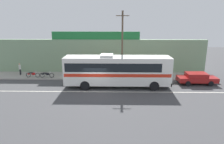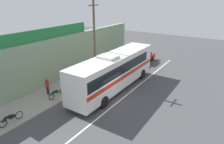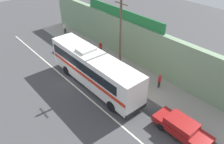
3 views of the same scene
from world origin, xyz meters
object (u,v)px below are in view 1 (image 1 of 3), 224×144
parked_car (197,78)px  pedestrian_by_curb (83,68)px  pedestrian_far_left (151,68)px  intercity_bus (117,69)px  motorcycle_blue (82,74)px  motorcycle_black (33,74)px  pedestrian_near_shop (20,68)px  utility_pole (122,45)px  motorcycle_red (47,74)px

parked_car → pedestrian_by_curb: bearing=167.3°
parked_car → pedestrian_far_left: 5.91m
intercity_bus → motorcycle_blue: 5.82m
intercity_bus → pedestrian_far_left: size_ratio=7.24×
motorcycle_black → pedestrian_near_shop: (-2.21, 1.22, 0.52)m
motorcycle_black → pedestrian_near_shop: pedestrian_near_shop is taller
parked_car → intercity_bus: bearing=-172.6°
utility_pole → pedestrian_by_curb: size_ratio=5.04×
utility_pole → pedestrian_far_left: bearing=22.1°
motorcycle_black → pedestrian_near_shop: bearing=151.1°
motorcycle_black → pedestrian_by_curb: pedestrian_by_curb is taller
parked_car → pedestrian_far_left: bearing=146.2°
parked_car → motorcycle_red: size_ratio=2.45×
parked_car → pedestrian_by_curb: 14.62m
utility_pole → motorcycle_blue: 6.54m
motorcycle_red → pedestrian_by_curb: (4.55, 1.35, 0.55)m
pedestrian_near_shop → pedestrian_far_left: pedestrian_far_left is taller
pedestrian_near_shop → motorcycle_black: bearing=-28.9°
intercity_bus → motorcycle_red: bearing=161.2°
utility_pole → motorcycle_red: size_ratio=4.51×
parked_car → utility_pole: size_ratio=0.54×
utility_pole → motorcycle_blue: size_ratio=4.33×
motorcycle_red → pedestrian_by_curb: 4.78m
parked_car → pedestrian_near_shop: 23.11m
motorcycle_blue → motorcycle_black: bearing=-178.1°
pedestrian_far_left → motorcycle_black: bearing=-175.0°
motorcycle_black → utility_pole: bearing=-1.3°
motorcycle_blue → motorcycle_red: (-4.65, -0.26, 0.00)m
motorcycle_red → motorcycle_black: size_ratio=1.01×
motorcycle_black → pedestrian_by_curb: 6.58m
utility_pole → motorcycle_blue: utility_pole is taller
intercity_bus → pedestrian_by_curb: 6.48m
intercity_bus → pedestrian_by_curb: size_ratio=7.09×
motorcycle_blue → motorcycle_black: same height
intercity_bus → utility_pole: utility_pole is taller
pedestrian_near_shop → intercity_bus: bearing=-18.3°
motorcycle_red → motorcycle_black: 1.87m
motorcycle_red → parked_car: bearing=-5.7°
motorcycle_blue → motorcycle_black: size_ratio=1.05×
motorcycle_red → pedestrian_far_left: size_ratio=1.14×
motorcycle_red → intercity_bus: bearing=-18.8°
motorcycle_black → pedestrian_near_shop: 2.58m
intercity_bus → motorcycle_red: intercity_bus is taller
intercity_bus → pedestrian_by_curb: intercity_bus is taller
motorcycle_red → utility_pole: bearing=-1.3°
intercity_bus → motorcycle_black: bearing=164.0°
pedestrian_by_curb → motorcycle_black: bearing=-168.5°
pedestrian_far_left → pedestrian_near_shop: bearing=-179.5°
intercity_bus → pedestrian_by_curb: bearing=135.9°
utility_pole → pedestrian_by_curb: bearing=163.4°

